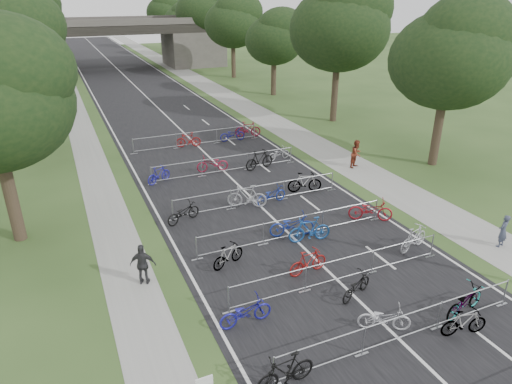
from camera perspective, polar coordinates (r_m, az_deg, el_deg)
road at (r=56.80m, az=-14.65°, el=12.49°), size 11.00×140.00×0.01m
sidewalk_right at (r=58.60m, az=-6.75°, el=13.41°), size 3.00×140.00×0.01m
sidewalk_left at (r=56.11m, az=-22.31°, el=11.37°), size 2.00×140.00×0.01m
lane_markings at (r=56.80m, az=-14.65°, el=12.49°), size 0.12×140.00×0.00m
overpass_bridge at (r=71.02m, az=-17.22°, el=17.24°), size 31.00×8.00×7.05m
tree_right_0 at (r=30.71m, az=23.33°, el=15.43°), size 7.17×7.17×10.93m
tree_left_1 at (r=33.27m, az=-29.00°, el=15.62°), size 7.56×7.56×11.53m
tree_right_1 at (r=39.83m, az=10.58°, el=19.81°), size 8.18×8.18×12.47m
tree_left_2 at (r=45.16m, az=-28.37°, el=18.24°), size 8.40×8.40×12.81m
tree_right_2 at (r=50.37m, az=2.44°, el=18.69°), size 6.16×6.16×9.39m
tree_left_3 at (r=57.22m, az=-27.51°, el=17.36°), size 6.72×6.72×10.25m
tree_right_3 at (r=61.27m, az=-2.81°, el=20.51°), size 7.17×7.17×10.93m
tree_left_4 at (r=69.15m, az=-27.34°, el=18.77°), size 7.56×7.56×11.53m
tree_right_4 at (r=72.53m, az=-6.52°, el=21.67°), size 8.18×8.18×12.47m
tree_left_5 at (r=81.11m, az=-27.22°, el=19.76°), size 8.40×8.40×12.81m
tree_right_5 at (r=84.12m, az=-9.13°, el=20.48°), size 6.16×6.16×9.39m
tree_left_6 at (r=93.15m, az=-26.84°, el=19.03°), size 6.72×6.72×10.25m
tree_right_6 at (r=95.69m, az=-11.22°, el=21.30°), size 7.17×7.17×10.93m
barrier_row_1 at (r=15.95m, az=17.88°, el=-15.84°), size 9.70×0.08×1.10m
barrier_row_2 at (r=18.16m, az=10.48°, el=-9.58°), size 9.70×0.08×1.10m
barrier_row_3 at (r=20.93m, az=4.73°, el=-4.44°), size 9.70×0.08×1.10m
barrier_row_4 at (r=24.14m, az=0.25°, el=-0.34°), size 9.70×0.08×1.10m
barrier_row_5 at (r=28.44m, az=-3.86°, el=3.43°), size 9.70×0.08×1.10m
barrier_row_6 at (r=33.86m, az=-7.40°, el=6.65°), size 9.70×0.08×1.10m
bike_4 at (r=13.87m, az=3.71°, el=-21.51°), size 1.92×0.65×1.13m
bike_5 at (r=16.29m, az=15.74°, el=-14.93°), size 1.84×1.39×0.93m
bike_6 at (r=16.93m, az=24.57°, el=-14.64°), size 1.70×0.82×0.98m
bike_7 at (r=17.87m, az=24.61°, el=-12.31°), size 2.10×1.09×1.05m
bike_8 at (r=15.91m, az=-1.33°, el=-14.78°), size 1.92×0.71×1.00m
bike_9 at (r=18.49m, az=6.53°, el=-8.69°), size 1.81×0.67×1.06m
bike_10 at (r=17.54m, az=12.41°, el=-11.45°), size 1.84×1.23×0.92m
bike_11 at (r=21.10m, az=19.11°, el=-5.49°), size 1.94×1.03×1.12m
bike_12 at (r=18.90m, az=-3.50°, el=-7.92°), size 1.70×1.06×0.99m
bike_13 at (r=21.11m, az=4.51°, el=-4.13°), size 2.23×1.20×1.11m
bike_14 at (r=20.71m, az=6.71°, el=-4.70°), size 2.04×0.86×1.19m
bike_15 at (r=23.13m, az=14.13°, el=-2.20°), size 2.22×1.73×1.13m
bike_16 at (r=22.59m, az=-9.09°, el=-2.58°), size 2.00×1.32×0.99m
bike_17 at (r=23.76m, az=-1.14°, el=-0.55°), size 2.12×1.44×1.25m
bike_18 at (r=24.26m, az=1.92°, el=-0.36°), size 1.97×1.04×0.98m
bike_19 at (r=25.74m, az=6.10°, el=1.20°), size 2.02×1.08×1.17m
bike_20 at (r=27.49m, az=-12.06°, el=2.14°), size 1.73×1.26×1.03m
bike_21 at (r=28.72m, az=-5.46°, el=3.53°), size 2.07×0.99×1.04m
bike_22 at (r=28.96m, az=0.43°, el=4.04°), size 2.16×1.01×1.25m
bike_23 at (r=30.72m, az=2.87°, el=4.82°), size 1.74×0.84×0.88m
bike_25 at (r=33.63m, az=-8.46°, el=6.47°), size 1.87×0.87×1.09m
bike_26 at (r=34.75m, az=-2.98°, el=7.20°), size 1.96×0.72×1.02m
bike_27 at (r=35.75m, az=-1.03°, el=7.86°), size 2.08×1.10×1.20m
pedestrian_a at (r=22.84m, az=28.49°, el=-4.32°), size 0.63×0.50×1.53m
pedestrian_b at (r=29.93m, az=12.44°, el=4.68°), size 1.08×1.00×1.79m
pedestrian_c at (r=18.16m, az=-13.95°, el=-8.80°), size 1.07×0.77×1.69m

